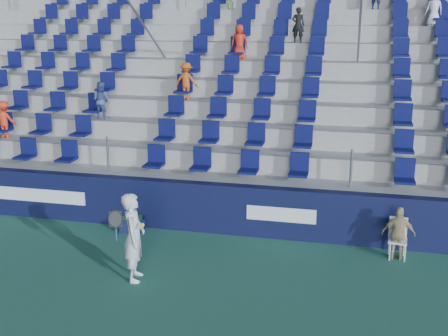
# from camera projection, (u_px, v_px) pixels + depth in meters

# --- Properties ---
(ground) EXTENTS (70.00, 70.00, 0.00)m
(ground) POSITION_uv_depth(u_px,v_px,m) (180.00, 293.00, 10.54)
(ground) COLOR #2C664F
(ground) RESTS_ON ground
(sponsor_wall) EXTENTS (24.00, 0.32, 1.20)m
(sponsor_wall) POSITION_uv_depth(u_px,v_px,m) (219.00, 208.00, 13.34)
(sponsor_wall) COLOR #0E1235
(sponsor_wall) RESTS_ON ground
(grandstand) EXTENTS (24.00, 8.17, 6.63)m
(grandstand) POSITION_uv_depth(u_px,v_px,m) (257.00, 110.00, 17.71)
(grandstand) COLOR #A8A8A3
(grandstand) RESTS_ON ground
(tennis_player) EXTENTS (0.69, 0.73, 1.78)m
(tennis_player) POSITION_uv_depth(u_px,v_px,m) (134.00, 237.00, 10.87)
(tennis_player) COLOR silver
(tennis_player) RESTS_ON ground
(line_judge_chair) EXTENTS (0.41, 0.42, 0.87)m
(line_judge_chair) POSITION_uv_depth(u_px,v_px,m) (398.00, 235.00, 12.00)
(line_judge_chair) COLOR white
(line_judge_chair) RESTS_ON ground
(line_judge) EXTENTS (0.69, 0.31, 1.17)m
(line_judge) POSITION_uv_depth(u_px,v_px,m) (399.00, 234.00, 11.84)
(line_judge) COLOR tan
(line_judge) RESTS_ON ground
(ball_bin) EXTENTS (0.70, 0.57, 0.34)m
(ball_bin) POSITION_uv_depth(u_px,v_px,m) (132.00, 223.00, 13.53)
(ball_bin) COLOR black
(ball_bin) RESTS_ON ground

